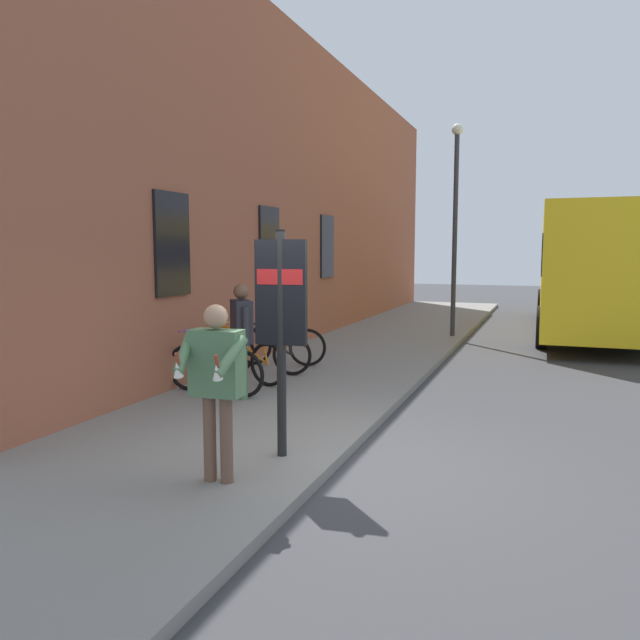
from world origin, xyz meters
name	(u,v)px	position (x,y,z in m)	size (l,w,h in m)	color
ground	(491,370)	(6.00, -1.00, 0.00)	(60.00, 60.00, 0.00)	#38383A
sidewalk_pavement	(380,344)	(8.00, 1.75, 0.06)	(24.00, 3.50, 0.12)	gray
station_facade	(315,198)	(8.99, 3.80, 3.65)	(22.00, 0.65, 7.31)	#9E563D
bicycle_nearest_sign	(215,369)	(1.91, 2.71, 0.51)	(0.48, 1.77, 0.97)	black
bicycle_beside_lamp	(243,359)	(2.78, 2.68, 0.51)	(0.58, 1.74, 0.97)	black
bicycle_leaning_wall	(264,352)	(3.58, 2.69, 0.51)	(0.48, 1.77, 0.97)	black
bicycle_far_end	(281,345)	(4.41, 2.74, 0.51)	(0.55, 1.74, 0.97)	black
transit_info_sign	(281,307)	(-0.32, 0.59, 1.72)	(0.14, 0.56, 2.40)	black
city_bus	(589,264)	(12.58, -3.00, 1.92)	(10.54, 2.79, 3.35)	yellow
pedestrian_crossing_street	(242,329)	(1.82, 2.20, 1.16)	(0.53, 0.50, 1.70)	#4C724C
tourist_with_hotdogs	(216,374)	(-1.24, 0.85, 1.17)	(0.60, 0.65, 1.69)	brown
street_lamp	(455,212)	(9.71, 0.30, 3.26)	(0.28, 0.28, 5.31)	#333338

